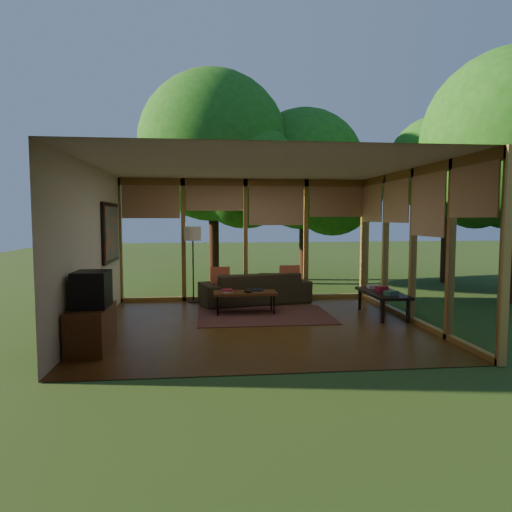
{
  "coord_description": "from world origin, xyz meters",
  "views": [
    {
      "loc": [
        -0.87,
        -7.67,
        1.82
      ],
      "look_at": [
        0.04,
        0.7,
        1.13
      ],
      "focal_mm": 32.0,
      "sensor_mm": 36.0,
      "label": 1
    }
  ],
  "objects": [
    {
      "name": "tree_nw",
      "position": [
        -0.66,
        5.33,
        3.83
      ],
      "size": [
        4.18,
        4.18,
        5.92
      ],
      "color": "#361D13",
      "rests_on": "ground"
    },
    {
      "name": "console_book_c",
      "position": [
        2.4,
        0.92,
        0.49
      ],
      "size": [
        0.24,
        0.18,
        0.07
      ],
      "primitive_type": "cube",
      "rotation": [
        0.0,
        0.0,
        -0.01
      ],
      "color": "#B5AFA4",
      "rests_on": "side_console"
    },
    {
      "name": "sofa",
      "position": [
        0.16,
        2.0,
        0.34
      ],
      "size": [
        2.46,
        1.42,
        0.68
      ],
      "primitive_type": "imported",
      "rotation": [
        0.0,
        0.0,
        3.38
      ],
      "color": "#342A1A",
      "rests_on": "floor"
    },
    {
      "name": "side_console",
      "position": [
        2.4,
        0.47,
        0.41
      ],
      "size": [
        0.6,
        1.4,
        0.46
      ],
      "color": "black",
      "rests_on": "floor"
    },
    {
      "name": "television",
      "position": [
        -2.45,
        -1.24,
        0.85
      ],
      "size": [
        0.45,
        0.55,
        0.5
      ],
      "primitive_type": "cube",
      "color": "black",
      "rests_on": "media_cabinet"
    },
    {
      "name": "tree_far",
      "position": [
        5.66,
        4.67,
        3.24
      ],
      "size": [
        2.91,
        2.91,
        4.72
      ],
      "color": "#361D13",
      "rests_on": "ground"
    },
    {
      "name": "ceiling",
      "position": [
        0.0,
        0.0,
        2.7
      ],
      "size": [
        5.5,
        5.5,
        0.0
      ],
      "primitive_type": "plane",
      "rotation": [
        3.14,
        0.0,
        0.0
      ],
      "color": "silver",
      "rests_on": "ground"
    },
    {
      "name": "floor_lamp",
      "position": [
        -1.16,
        2.27,
        1.41
      ],
      "size": [
        0.36,
        0.36,
        1.65
      ],
      "color": "black",
      "rests_on": "floor"
    },
    {
      "name": "pillow_right",
      "position": [
        0.91,
        1.95,
        0.59
      ],
      "size": [
        0.42,
        0.23,
        0.44
      ],
      "primitive_type": "cube",
      "rotation": [
        -0.21,
        0.0,
        0.0
      ],
      "color": "maroon",
      "rests_on": "sofa"
    },
    {
      "name": "window_wall_back",
      "position": [
        0.0,
        2.5,
        1.35
      ],
      "size": [
        5.5,
        0.12,
        2.7
      ],
      "primitive_type": "cube",
      "color": "olive",
      "rests_on": "ground"
    },
    {
      "name": "floor",
      "position": [
        0.0,
        0.0,
        0.0
      ],
      "size": [
        5.5,
        5.5,
        0.0
      ],
      "primitive_type": "plane",
      "color": "#5B3618",
      "rests_on": "ground"
    },
    {
      "name": "coffee_table",
      "position": [
        -0.14,
        0.94,
        0.39
      ],
      "size": [
        1.2,
        0.5,
        0.43
      ],
      "color": "brown",
      "rests_on": "floor"
    },
    {
      "name": "window_wall_right",
      "position": [
        2.75,
        0.0,
        1.35
      ],
      "size": [
        0.12,
        5.0,
        2.7
      ],
      "primitive_type": "cube",
      "color": "olive",
      "rests_on": "ground"
    },
    {
      "name": "ct_book_lower",
      "position": [
        -0.49,
        0.89,
        0.44
      ],
      "size": [
        0.23,
        0.2,
        0.03
      ],
      "primitive_type": "cube",
      "rotation": [
        0.0,
        0.0,
        0.38
      ],
      "color": "#B5AFA4",
      "rests_on": "coffee_table"
    },
    {
      "name": "ct_book_upper",
      "position": [
        -0.49,
        0.89,
        0.47
      ],
      "size": [
        0.2,
        0.16,
        0.03
      ],
      "primitive_type": "cube",
      "rotation": [
        0.0,
        0.0,
        0.13
      ],
      "color": "maroon",
      "rests_on": "coffee_table"
    },
    {
      "name": "wall_left",
      "position": [
        -2.75,
        0.0,
        1.35
      ],
      "size": [
        0.04,
        5.0,
        2.7
      ],
      "primitive_type": "cube",
      "color": "beige",
      "rests_on": "ground"
    },
    {
      "name": "wall_painting",
      "position": [
        -2.71,
        1.4,
        1.55
      ],
      "size": [
        0.06,
        1.35,
        1.15
      ],
      "color": "black",
      "rests_on": "wall_left"
    },
    {
      "name": "media_cabinet",
      "position": [
        -2.47,
        -1.24,
        0.3
      ],
      "size": [
        0.5,
        1.0,
        0.6
      ],
      "primitive_type": "cube",
      "color": "brown",
      "rests_on": "floor"
    },
    {
      "name": "console_book_a",
      "position": [
        2.4,
        0.07,
        0.49
      ],
      "size": [
        0.26,
        0.22,
        0.08
      ],
      "primitive_type": "cube",
      "rotation": [
        0.0,
        0.0,
        0.35
      ],
      "color": "#325749",
      "rests_on": "side_console"
    },
    {
      "name": "pillow_left",
      "position": [
        -0.59,
        1.95,
        0.58
      ],
      "size": [
        0.41,
        0.22,
        0.43
      ],
      "primitive_type": "cube",
      "rotation": [
        -0.21,
        0.0,
        0.0
      ],
      "color": "maroon",
      "rests_on": "sofa"
    },
    {
      "name": "tree_ne",
      "position": [
        2.03,
        5.78,
        3.27
      ],
      "size": [
        3.56,
        3.56,
        5.06
      ],
      "color": "#361D13",
      "rests_on": "ground"
    },
    {
      "name": "ct_book_side",
      "position": [
        0.11,
        1.02,
        0.44
      ],
      "size": [
        0.24,
        0.2,
        0.03
      ],
      "primitive_type": "cube",
      "rotation": [
        0.0,
        0.0,
        -0.22
      ],
      "color": "black",
      "rests_on": "coffee_table"
    },
    {
      "name": "exterior_lawn",
      "position": [
        8.0,
        8.0,
        -0.01
      ],
      "size": [
        40.0,
        40.0,
        0.0
      ],
      "primitive_type": "plane",
      "color": "#2D481B",
      "rests_on": "ground"
    },
    {
      "name": "ct_bowl",
      "position": [
        -0.09,
        0.84,
        0.46
      ],
      "size": [
        0.16,
        0.16,
        0.07
      ],
      "primitive_type": "ellipsoid",
      "color": "black",
      "rests_on": "coffee_table"
    },
    {
      "name": "wall_front",
      "position": [
        0.0,
        -2.5,
        1.35
      ],
      "size": [
        5.5,
        0.04,
        2.7
      ],
      "primitive_type": "cube",
      "color": "beige",
      "rests_on": "ground"
    },
    {
      "name": "console_book_b",
      "position": [
        2.4,
        0.52,
        0.5
      ],
      "size": [
        0.24,
        0.2,
        0.09
      ],
      "primitive_type": "cube",
      "rotation": [
        0.0,
        0.0,
        0.28
      ],
      "color": "maroon",
      "rests_on": "side_console"
    },
    {
      "name": "rug",
      "position": [
        0.2,
        0.71,
        0.01
      ],
      "size": [
        2.48,
        1.75,
        0.01
      ],
      "primitive_type": "cube",
      "color": "brown",
      "rests_on": "floor"
    }
  ]
}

